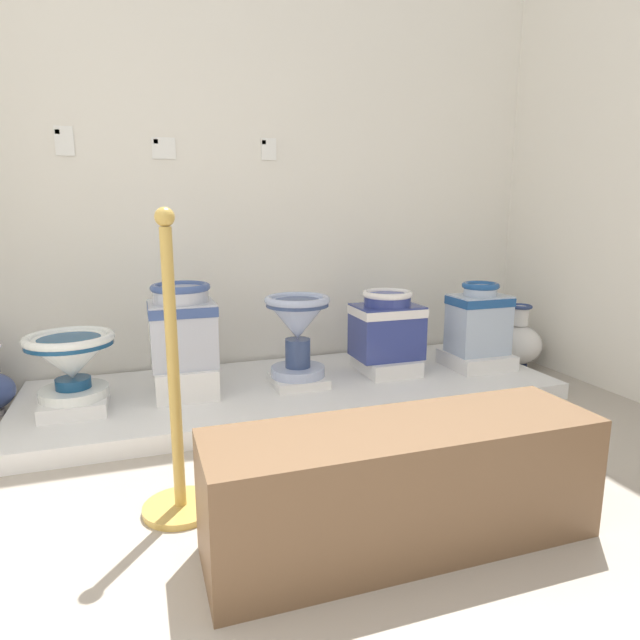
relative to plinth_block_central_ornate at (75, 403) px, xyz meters
name	(u,v)px	position (x,y,z in m)	size (l,w,h in m)	color
ground_plane	(445,574)	(1.13, -1.52, -0.13)	(5.54, 5.83, 0.02)	#A3998C
wall_back	(267,113)	(1.13, 0.63, 1.49)	(3.74, 0.06, 3.22)	white
display_platform	(295,390)	(1.13, 0.06, -0.08)	(2.89, 1.03, 0.09)	white
plinth_block_central_ornate	(75,403)	(0.00, 0.00, 0.00)	(0.30, 0.34, 0.07)	white
antique_toilet_central_ornate	(71,357)	(0.00, 0.00, 0.23)	(0.41, 0.41, 0.31)	white
plinth_block_pale_glazed	(185,379)	(0.53, 0.08, 0.04)	(0.31, 0.38, 0.16)	white
antique_toilet_pale_glazed	(182,323)	(0.53, 0.08, 0.35)	(0.34, 0.31, 0.43)	#B4BACC
plinth_block_broad_patterned	(298,380)	(1.13, 0.03, -0.01)	(0.29, 0.30, 0.05)	white
antique_toilet_broad_patterned	(297,324)	(1.13, 0.03, 0.31)	(0.36, 0.36, 0.45)	#A6B5DA
plinth_block_rightmost	(386,364)	(1.70, 0.10, 0.01)	(0.31, 0.38, 0.09)	white
antique_toilet_rightmost	(387,323)	(1.70, 0.10, 0.26)	(0.39, 0.30, 0.40)	navy
plinth_block_leftmost	(476,359)	(2.28, 0.01, 0.01)	(0.36, 0.35, 0.09)	white
antique_toilet_leftmost	(479,318)	(2.28, 0.01, 0.27)	(0.34, 0.25, 0.43)	#ADBFD9
info_placard_first	(64,141)	(0.00, 0.59, 1.28)	(0.10, 0.01, 0.15)	white
info_placard_second	(163,148)	(0.51, 0.59, 1.26)	(0.13, 0.01, 0.12)	white
info_placard_third	(269,149)	(1.13, 0.59, 1.28)	(0.09, 0.01, 0.13)	white
decorative_vase_corner	(518,343)	(2.70, 0.15, 0.05)	(0.31, 0.31, 0.43)	navy
stanchion_post_near_left	(177,429)	(0.42, -0.93, 0.18)	(0.27, 0.27, 1.05)	#BA9443
museum_bench	(404,485)	(1.07, -1.35, 0.08)	(1.24, 0.36, 0.40)	brown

